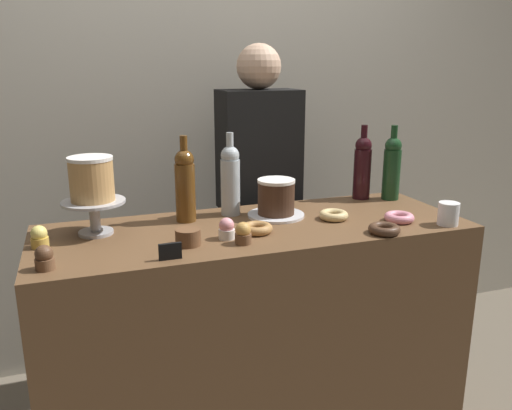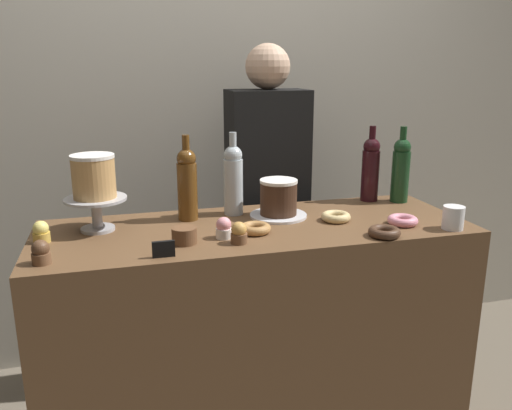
% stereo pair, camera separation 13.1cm
% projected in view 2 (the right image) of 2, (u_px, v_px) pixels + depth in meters
% --- Properties ---
extents(back_wall, '(6.00, 0.05, 2.60)m').
position_uv_depth(back_wall, '(211.00, 107.00, 2.62)').
color(back_wall, '#BCB7A8').
rests_on(back_wall, ground_plane).
extents(display_counter, '(1.59, 0.57, 0.93)m').
position_uv_depth(display_counter, '(256.00, 339.00, 2.03)').
color(display_counter, brown).
rests_on(display_counter, ground_plane).
extents(cake_stand_pedestal, '(0.22, 0.22, 0.12)m').
position_uv_depth(cake_stand_pedestal, '(96.00, 208.00, 1.84)').
color(cake_stand_pedestal, '#B2B2B7').
rests_on(cake_stand_pedestal, display_counter).
extents(white_layer_cake, '(0.15, 0.15, 0.15)m').
position_uv_depth(white_layer_cake, '(94.00, 176.00, 1.81)').
color(white_layer_cake, tan).
rests_on(white_layer_cake, cake_stand_pedestal).
extents(silver_serving_platter, '(0.22, 0.22, 0.01)m').
position_uv_depth(silver_serving_platter, '(278.00, 215.00, 2.03)').
color(silver_serving_platter, white).
rests_on(silver_serving_platter, display_counter).
extents(chocolate_round_cake, '(0.15, 0.15, 0.14)m').
position_uv_depth(chocolate_round_cake, '(278.00, 197.00, 2.01)').
color(chocolate_round_cake, '#3D2619').
rests_on(chocolate_round_cake, silver_serving_platter).
extents(wine_bottle_clear, '(0.08, 0.08, 0.33)m').
position_uv_depth(wine_bottle_clear, '(233.00, 178.00, 2.03)').
color(wine_bottle_clear, '#B2BCC1').
rests_on(wine_bottle_clear, display_counter).
extents(wine_bottle_dark_red, '(0.08, 0.08, 0.33)m').
position_uv_depth(wine_bottle_dark_red, '(370.00, 168.00, 2.23)').
color(wine_bottle_dark_red, black).
rests_on(wine_bottle_dark_red, display_counter).
extents(wine_bottle_green, '(0.08, 0.08, 0.33)m').
position_uv_depth(wine_bottle_green, '(401.00, 169.00, 2.21)').
color(wine_bottle_green, '#193D1E').
rests_on(wine_bottle_green, display_counter).
extents(wine_bottle_amber, '(0.08, 0.08, 0.33)m').
position_uv_depth(wine_bottle_amber, '(187.00, 183.00, 1.95)').
color(wine_bottle_amber, '#5B3814').
rests_on(wine_bottle_amber, display_counter).
extents(cupcake_chocolate, '(0.06, 0.06, 0.07)m').
position_uv_depth(cupcake_chocolate, '(41.00, 253.00, 1.54)').
color(cupcake_chocolate, brown).
rests_on(cupcake_chocolate, display_counter).
extents(cupcake_lemon, '(0.06, 0.06, 0.07)m').
position_uv_depth(cupcake_lemon, '(41.00, 232.00, 1.73)').
color(cupcake_lemon, gold).
rests_on(cupcake_lemon, display_counter).
extents(cupcake_caramel, '(0.06, 0.06, 0.07)m').
position_uv_depth(cupcake_caramel, '(239.00, 233.00, 1.72)').
color(cupcake_caramel, brown).
rests_on(cupcake_caramel, display_counter).
extents(cupcake_strawberry, '(0.06, 0.06, 0.07)m').
position_uv_depth(cupcake_strawberry, '(224.00, 228.00, 1.77)').
color(cupcake_strawberry, white).
rests_on(cupcake_strawberry, display_counter).
extents(donut_chocolate, '(0.11, 0.11, 0.03)m').
position_uv_depth(donut_chocolate, '(384.00, 232.00, 1.79)').
color(donut_chocolate, '#472D1E').
rests_on(donut_chocolate, display_counter).
extents(donut_pink, '(0.11, 0.11, 0.03)m').
position_uv_depth(donut_pink, '(403.00, 220.00, 1.92)').
color(donut_pink, pink).
rests_on(donut_pink, display_counter).
extents(donut_maple, '(0.11, 0.11, 0.03)m').
position_uv_depth(donut_maple, '(255.00, 228.00, 1.83)').
color(donut_maple, '#B27F47').
rests_on(donut_maple, display_counter).
extents(donut_glazed, '(0.11, 0.11, 0.03)m').
position_uv_depth(donut_glazed, '(336.00, 217.00, 1.97)').
color(donut_glazed, '#E0C17F').
rests_on(donut_glazed, display_counter).
extents(cookie_stack, '(0.08, 0.08, 0.05)m').
position_uv_depth(cookie_stack, '(184.00, 235.00, 1.72)').
color(cookie_stack, brown).
rests_on(cookie_stack, display_counter).
extents(price_sign_chalkboard, '(0.07, 0.01, 0.05)m').
position_uv_depth(price_sign_chalkboard, '(164.00, 249.00, 1.60)').
color(price_sign_chalkboard, black).
rests_on(price_sign_chalkboard, display_counter).
extents(coffee_cup_ceramic, '(0.08, 0.08, 0.08)m').
position_uv_depth(coffee_cup_ceramic, '(453.00, 218.00, 1.86)').
color(coffee_cup_ceramic, white).
rests_on(coffee_cup_ceramic, display_counter).
extents(barista_figure, '(0.36, 0.22, 1.60)m').
position_uv_depth(barista_figure, '(267.00, 210.00, 2.46)').
color(barista_figure, black).
rests_on(barista_figure, ground_plane).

